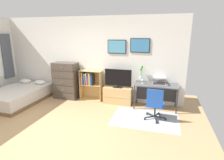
% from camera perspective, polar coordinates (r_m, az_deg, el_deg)
% --- Properties ---
extents(ground_plane, '(7.20, 7.20, 0.00)m').
position_cam_1_polar(ground_plane, '(4.53, -19.02, -15.22)').
color(ground_plane, tan).
extents(wall_back_with_posters, '(6.12, 0.09, 2.70)m').
position_cam_1_polar(wall_back_with_posters, '(6.13, -6.97, 6.68)').
color(wall_back_with_posters, silver).
rests_on(wall_back_with_posters, ground_plane).
extents(area_rug, '(1.70, 1.20, 0.01)m').
position_cam_1_polar(area_rug, '(4.96, 10.37, -11.82)').
color(area_rug, '#B2B7BC').
rests_on(area_rug, ground_plane).
extents(bed, '(1.42, 2.00, 0.56)m').
position_cam_1_polar(bed, '(6.67, -27.35, -4.23)').
color(bed, brown).
rests_on(bed, ground_plane).
extents(dresser, '(0.83, 0.46, 1.23)m').
position_cam_1_polar(dresser, '(6.38, -14.23, -0.15)').
color(dresser, '#4C4238').
rests_on(dresser, ground_plane).
extents(bookshelf, '(0.74, 0.30, 1.00)m').
position_cam_1_polar(bookshelf, '(6.07, -6.99, -0.76)').
color(bookshelf, tan).
rests_on(bookshelf, ground_plane).
extents(tv_stand, '(0.89, 0.41, 0.52)m').
position_cam_1_polar(tv_stand, '(5.82, 1.88, -4.75)').
color(tv_stand, tan).
rests_on(tv_stand, ground_plane).
extents(television, '(0.84, 0.16, 0.58)m').
position_cam_1_polar(television, '(5.64, 1.87, 0.47)').
color(television, black).
rests_on(television, tv_stand).
extents(desk, '(1.24, 0.59, 0.74)m').
position_cam_1_polar(desk, '(5.55, 13.65, -2.43)').
color(desk, '#4C4C4F').
rests_on(desk, ground_plane).
extents(office_chair, '(0.57, 0.58, 0.86)m').
position_cam_1_polar(office_chair, '(4.76, 13.31, -7.19)').
color(office_chair, '#232326').
rests_on(office_chair, ground_plane).
extents(laptop, '(0.39, 0.42, 0.16)m').
position_cam_1_polar(laptop, '(5.52, 14.49, -0.41)').
color(laptop, '#B7B7BC').
rests_on(laptop, desk).
extents(computer_mouse, '(0.06, 0.10, 0.03)m').
position_cam_1_polar(computer_mouse, '(5.43, 17.37, -1.41)').
color(computer_mouse, '#262628').
rests_on(computer_mouse, desk).
extents(bamboo_vase, '(0.10, 0.10, 0.49)m').
position_cam_1_polar(bamboo_vase, '(5.62, 9.12, 1.81)').
color(bamboo_vase, silver).
rests_on(bamboo_vase, desk).
extents(wine_glass, '(0.07, 0.07, 0.18)m').
position_cam_1_polar(wine_glass, '(5.37, 9.51, 0.22)').
color(wine_glass, silver).
rests_on(wine_glass, desk).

